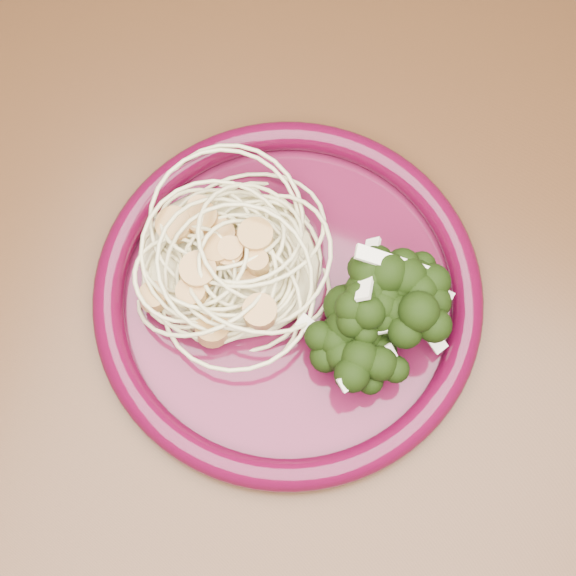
{
  "coord_description": "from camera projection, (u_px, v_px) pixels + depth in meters",
  "views": [
    {
      "loc": [
        -0.02,
        -0.21,
        1.26
      ],
      "look_at": [
        -0.08,
        -0.04,
        0.77
      ],
      "focal_mm": 50.0,
      "sensor_mm": 36.0,
      "label": 1
    }
  ],
  "objects": [
    {
      "name": "dining_table",
      "position": [
        399.0,
        330.0,
        0.63
      ],
      "size": [
        1.2,
        0.8,
        0.75
      ],
      "color": "#472814",
      "rests_on": "ground"
    },
    {
      "name": "dinner_plate",
      "position": [
        288.0,
        294.0,
        0.53
      ],
      "size": [
        0.29,
        0.29,
        0.02
      ],
      "rotation": [
        0.0,
        0.0,
        -0.16
      ],
      "color": "#450C21",
      "rests_on": "dining_table"
    },
    {
      "name": "spaghetti_pile",
      "position": [
        228.0,
        257.0,
        0.53
      ],
      "size": [
        0.14,
        0.13,
        0.03
      ],
      "primitive_type": "ellipsoid",
      "rotation": [
        0.0,
        0.0,
        -0.16
      ],
      "color": "beige",
      "rests_on": "dinner_plate"
    },
    {
      "name": "scallop_cluster",
      "position": [
        225.0,
        236.0,
        0.5
      ],
      "size": [
        0.13,
        0.13,
        0.04
      ],
      "primitive_type": null,
      "rotation": [
        0.0,
        0.0,
        -0.16
      ],
      "color": "tan",
      "rests_on": "spaghetti_pile"
    },
    {
      "name": "broccoli_pile",
      "position": [
        365.0,
        324.0,
        0.5
      ],
      "size": [
        0.1,
        0.15,
        0.05
      ],
      "primitive_type": "ellipsoid",
      "rotation": [
        0.0,
        0.0,
        -0.16
      ],
      "color": "black",
      "rests_on": "dinner_plate"
    },
    {
      "name": "onion_garnish",
      "position": [
        369.0,
        308.0,
        0.47
      ],
      "size": [
        0.07,
        0.1,
        0.05
      ],
      "primitive_type": null,
      "rotation": [
        0.0,
        0.0,
        -0.16
      ],
      "color": "#F3E9CC",
      "rests_on": "broccoli_pile"
    }
  ]
}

